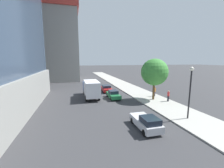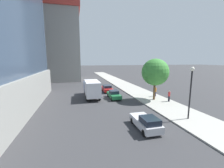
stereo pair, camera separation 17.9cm
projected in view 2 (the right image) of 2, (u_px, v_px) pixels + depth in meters
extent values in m
cube|color=#9E9B93|center=(153.00, 99.00, 25.34)|extent=(5.44, 120.00, 0.15)
cube|color=#9E9B93|center=(57.00, 43.00, 49.59)|extent=(14.60, 15.38, 25.46)
cube|color=#C63D33|center=(55.00, 8.00, 47.79)|extent=(15.48, 16.31, 3.00)
cube|color=red|center=(70.00, 32.00, 45.75)|extent=(0.90, 0.90, 31.50)
cylinder|color=black|center=(190.00, 95.00, 16.30)|extent=(0.16, 0.16, 5.51)
sphere|color=silver|center=(192.00, 69.00, 15.83)|extent=(0.44, 0.44, 0.44)
cylinder|color=brown|center=(154.00, 91.00, 24.69)|extent=(0.36, 0.36, 3.01)
sphere|color=#387F33|center=(155.00, 72.00, 24.18)|extent=(4.48, 4.48, 4.48)
cube|color=#1E6638|center=(114.00, 95.00, 26.08)|extent=(1.72, 4.32, 0.62)
cube|color=#19212D|center=(114.00, 92.00, 26.02)|extent=(1.44, 1.90, 0.57)
cylinder|color=black|center=(108.00, 95.00, 27.34)|extent=(0.22, 0.66, 0.66)
cylinder|color=black|center=(116.00, 95.00, 27.71)|extent=(0.22, 0.66, 0.66)
cylinder|color=black|center=(112.00, 99.00, 24.53)|extent=(0.22, 0.66, 0.66)
cylinder|color=black|center=(120.00, 98.00, 24.90)|extent=(0.22, 0.66, 0.66)
cube|color=#B7B7BC|center=(145.00, 123.00, 14.55)|extent=(1.76, 4.10, 0.69)
cube|color=#19212D|center=(150.00, 120.00, 13.56)|extent=(1.48, 1.78, 0.55)
cylinder|color=black|center=(132.00, 121.00, 15.74)|extent=(0.22, 0.63, 0.63)
cylinder|color=black|center=(145.00, 119.00, 16.11)|extent=(0.22, 0.63, 0.63)
cylinder|color=black|center=(144.00, 133.00, 13.07)|extent=(0.22, 0.63, 0.63)
cylinder|color=black|center=(159.00, 131.00, 13.45)|extent=(0.22, 0.63, 0.63)
cube|color=red|center=(107.00, 89.00, 31.77)|extent=(1.86, 4.52, 0.61)
cube|color=#19212D|center=(107.00, 86.00, 31.59)|extent=(1.57, 2.30, 0.54)
cylinder|color=black|center=(102.00, 89.00, 33.08)|extent=(0.22, 0.70, 0.70)
cylinder|color=black|center=(109.00, 89.00, 33.48)|extent=(0.22, 0.70, 0.70)
cylinder|color=black|center=(105.00, 92.00, 30.14)|extent=(0.22, 0.70, 0.70)
cylinder|color=black|center=(112.00, 91.00, 30.54)|extent=(0.22, 0.70, 0.70)
cube|color=#1E4799|center=(90.00, 86.00, 29.44)|extent=(2.40, 2.15, 1.87)
cube|color=silver|center=(92.00, 88.00, 25.64)|extent=(2.40, 5.38, 2.53)
cylinder|color=black|center=(85.00, 92.00, 29.35)|extent=(0.30, 1.09, 1.09)
cylinder|color=black|center=(95.00, 91.00, 29.86)|extent=(0.30, 1.09, 1.09)
cylinder|color=black|center=(87.00, 98.00, 24.31)|extent=(0.30, 1.09, 1.09)
cylinder|color=black|center=(99.00, 97.00, 24.83)|extent=(0.30, 1.09, 1.09)
cylinder|color=#38334C|center=(155.00, 94.00, 27.02)|extent=(0.28, 0.28, 0.87)
cylinder|color=orange|center=(155.00, 90.00, 26.90)|extent=(0.34, 0.34, 0.67)
sphere|color=brown|center=(156.00, 88.00, 26.82)|extent=(0.24, 0.24, 0.24)
cylinder|color=black|center=(169.00, 99.00, 23.69)|extent=(0.28, 0.28, 0.87)
cylinder|color=red|center=(169.00, 94.00, 23.57)|extent=(0.34, 0.34, 0.67)
sphere|color=tan|center=(169.00, 91.00, 23.50)|extent=(0.24, 0.24, 0.24)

